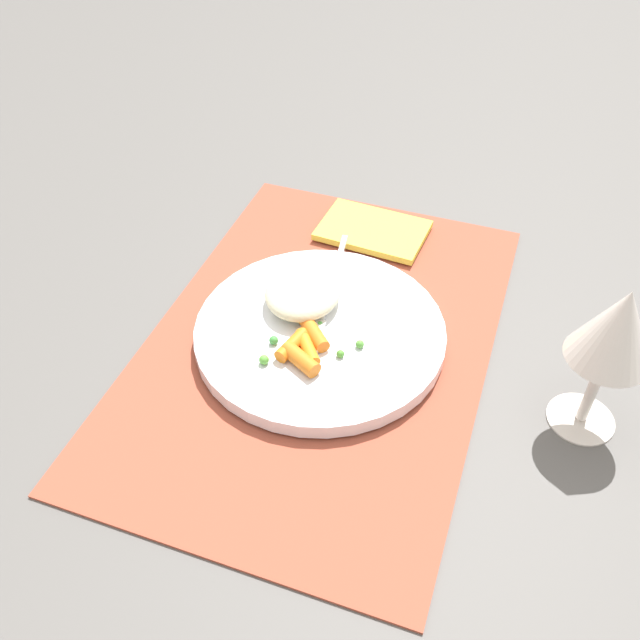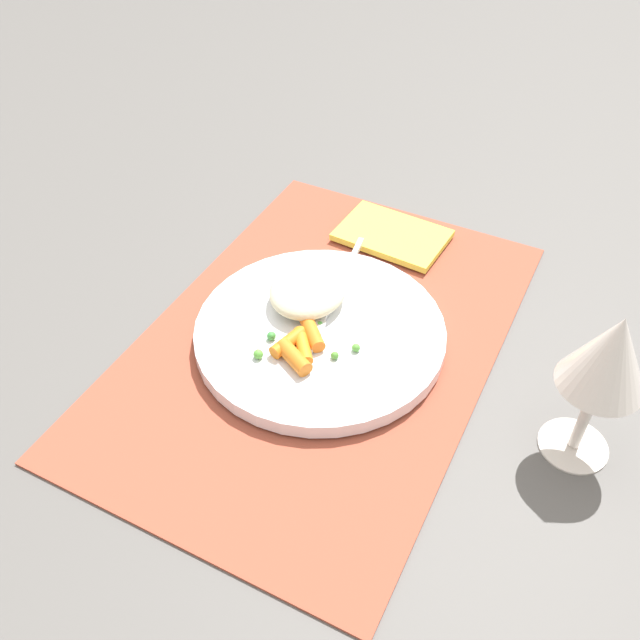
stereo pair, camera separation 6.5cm
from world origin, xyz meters
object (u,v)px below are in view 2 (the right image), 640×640
Objects in this scene: rice_mound at (308,290)px; carrot_portion at (300,345)px; wine_glass at (609,358)px; plate at (320,333)px; napkin at (394,236)px; fork at (331,303)px.

rice_mound reaches higher than carrot_portion.
wine_glass is (-0.02, 0.27, 0.09)m from carrot_portion.
plate is 0.19m from napkin.
carrot_portion is at bearing 2.01° from fork.
plate is at bearing -0.63° from napkin.
plate is 1.62× the size of wine_glass.
carrot_portion is 0.60× the size of napkin.
plate is 2.02× the size of napkin.
plate is 0.04m from carrot_portion.
wine_glass is (0.01, 0.26, 0.10)m from plate.
carrot_portion is 0.23m from napkin.
napkin is (-0.23, 0.00, -0.02)m from carrot_portion.
fork reaches higher than napkin.
carrot_portion is at bearing -1.14° from napkin.
carrot_portion is (0.04, -0.00, 0.02)m from plate.
rice_mound is at bearing -135.93° from plate.
wine_glass is 0.35m from napkin.
rice_mound is 0.47× the size of fork.
fork is 1.20× the size of wine_glass.
rice_mound is at bearing -80.02° from fork.
wine_glass is at bearing 86.85° from plate.
plate is 0.28m from wine_glass.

